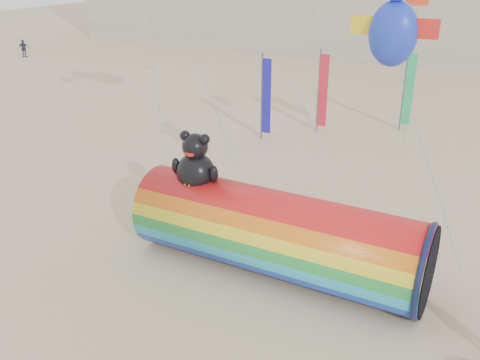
% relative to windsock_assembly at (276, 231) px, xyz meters
% --- Properties ---
extents(ground, '(160.00, 160.00, 0.00)m').
position_rel_windsock_assembly_xyz_m(ground, '(-2.90, 0.27, -1.60)').
color(ground, '#CCB58C').
rests_on(ground, ground).
extents(windsock_assembly, '(10.44, 3.18, 4.81)m').
position_rel_windsock_assembly_xyz_m(windsock_assembly, '(0.00, 0.00, 0.00)').
color(windsock_assembly, red).
rests_on(windsock_assembly, ground).
extents(festival_banners, '(7.73, 5.84, 5.20)m').
position_rel_windsock_assembly_xyz_m(festival_banners, '(-3.54, 15.87, 1.04)').
color(festival_banners, '#59595E').
rests_on(festival_banners, ground).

